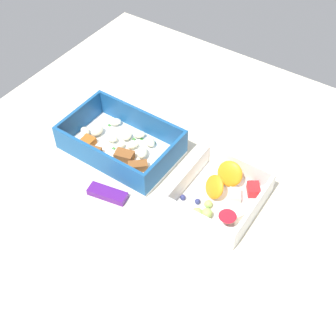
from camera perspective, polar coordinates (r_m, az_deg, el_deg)
The scene contains 4 objects.
table_surface at distance 86.16cm, azimuth -0.48°, elevation -0.19°, with size 80.00×80.00×2.00cm, color beige.
pasta_container at distance 87.21cm, azimuth -5.78°, elevation 2.88°, with size 21.12×13.63×5.71cm.
fruit_bowl at distance 79.02cm, azimuth 6.52°, elevation -3.52°, with size 13.47×15.00×5.43cm.
candy_bar at distance 81.00cm, azimuth -7.47°, elevation -3.16°, with size 7.00×2.40×1.20cm, color #51197A.
Camera 1 is at (-32.84, 47.51, 64.94)cm, focal length 49.39 mm.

